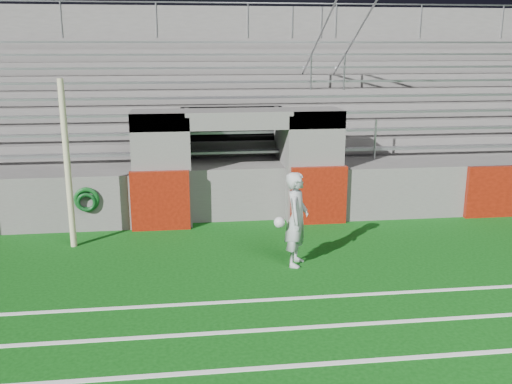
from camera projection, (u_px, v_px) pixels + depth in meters
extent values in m
plane|color=#0B440E|center=(258.00, 276.00, 10.22)|extent=(90.00, 90.00, 0.00)
cylinder|color=#C4BD92|center=(67.00, 165.00, 11.35)|extent=(0.12, 0.12, 3.41)
cube|color=white|center=(288.00, 366.00, 7.34)|extent=(28.00, 0.09, 0.01)
cube|color=white|center=(275.00, 329.00, 8.30)|extent=(28.00, 0.09, 0.01)
cube|color=white|center=(266.00, 300.00, 9.26)|extent=(28.00, 0.09, 0.01)
cube|color=#575552|center=(160.00, 168.00, 13.04)|extent=(1.20, 1.00, 2.60)
cube|color=#575552|center=(314.00, 164.00, 13.48)|extent=(1.20, 1.00, 2.60)
cube|color=black|center=(232.00, 155.00, 14.91)|extent=(2.60, 0.20, 2.50)
cube|color=#575552|center=(188.00, 164.00, 13.71)|extent=(0.10, 2.20, 2.50)
cube|color=#575552|center=(282.00, 162.00, 13.99)|extent=(0.10, 2.20, 2.50)
cube|color=#575552|center=(238.00, 119.00, 12.99)|extent=(4.80, 1.00, 0.40)
cube|color=#575552|center=(226.00, 145.00, 17.00)|extent=(26.00, 8.00, 0.20)
cube|color=#575552|center=(226.00, 165.00, 17.15)|extent=(26.00, 8.00, 1.05)
cube|color=#5D1207|center=(160.00, 201.00, 12.66)|extent=(1.30, 0.15, 1.35)
cube|color=#5D1207|center=(319.00, 195.00, 13.10)|extent=(1.30, 0.15, 1.35)
cube|color=#5D1207|center=(510.00, 191.00, 13.70)|extent=(2.20, 0.15, 1.25)
cube|color=gray|center=(235.00, 152.00, 14.11)|extent=(23.00, 0.28, 0.06)
cube|color=#575552|center=(232.00, 147.00, 14.93)|extent=(24.00, 0.75, 0.38)
cube|color=gray|center=(232.00, 132.00, 14.73)|extent=(23.00, 0.28, 0.06)
cube|color=#575552|center=(229.00, 136.00, 15.61)|extent=(24.00, 0.75, 0.76)
cube|color=gray|center=(229.00, 114.00, 15.36)|extent=(23.00, 0.28, 0.06)
cube|color=#575552|center=(227.00, 125.00, 16.28)|extent=(24.00, 0.75, 1.14)
cube|color=gray|center=(227.00, 97.00, 15.99)|extent=(23.00, 0.28, 0.06)
cube|color=#575552|center=(225.00, 115.00, 16.95)|extent=(24.00, 0.75, 1.52)
cube|color=gray|center=(225.00, 82.00, 16.61)|extent=(23.00, 0.28, 0.06)
cube|color=#575552|center=(223.00, 106.00, 17.63)|extent=(24.00, 0.75, 1.90)
cube|color=gray|center=(223.00, 68.00, 17.24)|extent=(23.00, 0.28, 0.06)
cube|color=#575552|center=(221.00, 98.00, 18.30)|extent=(24.00, 0.75, 2.28)
cube|color=gray|center=(221.00, 55.00, 17.87)|extent=(23.00, 0.28, 0.06)
cube|color=#575552|center=(220.00, 90.00, 18.97)|extent=(24.00, 0.75, 2.66)
cube|color=gray|center=(219.00, 42.00, 18.49)|extent=(23.00, 0.28, 0.06)
cube|color=#575552|center=(218.00, 87.00, 19.60)|extent=(26.00, 0.60, 5.29)
cylinder|color=#A5A8AD|center=(336.00, 140.00, 14.08)|extent=(0.05, 0.05, 1.00)
cylinder|color=#A5A8AD|center=(311.00, 72.00, 16.59)|extent=(0.05, 0.05, 1.00)
cylinder|color=#A5A8AD|center=(292.00, 22.00, 19.09)|extent=(0.05, 0.05, 1.00)
cylinder|color=#A5A8AD|center=(311.00, 55.00, 16.46)|extent=(0.05, 6.02, 3.08)
cylinder|color=#A5A8AD|center=(375.00, 139.00, 14.20)|extent=(0.05, 0.05, 1.00)
cylinder|color=#A5A8AD|center=(344.00, 72.00, 16.71)|extent=(0.05, 0.05, 1.00)
cylinder|color=#A5A8AD|center=(322.00, 22.00, 19.21)|extent=(0.05, 0.05, 1.00)
cylinder|color=#A5A8AD|center=(345.00, 55.00, 16.59)|extent=(0.05, 6.02, 3.08)
cylinder|color=#A5A8AD|center=(61.00, 19.00, 18.16)|extent=(0.05, 0.05, 1.10)
cylinder|color=#A5A8AD|center=(156.00, 20.00, 18.53)|extent=(0.05, 0.05, 1.10)
cylinder|color=#A5A8AD|center=(248.00, 20.00, 18.89)|extent=(0.05, 0.05, 1.10)
cylinder|color=#A5A8AD|center=(336.00, 21.00, 19.26)|extent=(0.05, 0.05, 1.10)
cylinder|color=#A5A8AD|center=(421.00, 21.00, 19.63)|extent=(0.05, 0.05, 1.10)
cylinder|color=#A5A8AD|center=(502.00, 22.00, 20.00)|extent=(0.05, 0.05, 1.10)
cylinder|color=#A5A8AD|center=(218.00, 3.00, 18.63)|extent=(24.00, 0.05, 0.05)
imported|color=#A3A8AC|center=(297.00, 219.00, 10.57)|extent=(0.63, 0.76, 1.78)
sphere|color=silver|center=(279.00, 222.00, 10.41)|extent=(0.20, 0.20, 0.20)
torus|color=#0D4517|center=(87.00, 200.00, 12.45)|extent=(0.56, 0.10, 0.56)
torus|color=#0B3814|center=(86.00, 202.00, 12.42)|extent=(0.43, 0.08, 0.43)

